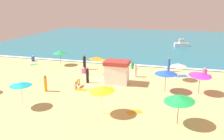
# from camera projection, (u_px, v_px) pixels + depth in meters

# --- Properties ---
(ground_plane) EXTENTS (60.00, 60.00, 0.00)m
(ground_plane) POSITION_uv_depth(u_px,v_px,m) (110.00, 78.00, 28.47)
(ground_plane) COLOR #D8B775
(ocean_water) EXTENTS (60.00, 44.00, 0.10)m
(ocean_water) POSITION_uv_depth(u_px,v_px,m) (143.00, 41.00, 54.41)
(ocean_water) COLOR teal
(ocean_water) RESTS_ON ground_plane
(wave_breaker_foam) EXTENTS (57.00, 0.70, 0.01)m
(wave_breaker_foam) POSITION_uv_depth(u_px,v_px,m) (122.00, 64.00, 34.28)
(wave_breaker_foam) COLOR white
(wave_breaker_foam) RESTS_ON ocean_water
(lifeguard_cabana) EXTENTS (2.68, 1.99, 2.53)m
(lifeguard_cabana) POSITION_uv_depth(u_px,v_px,m) (117.00, 72.00, 26.27)
(lifeguard_cabana) COLOR white
(lifeguard_cabana) RESTS_ON ground_plane
(beach_umbrella_0) EXTENTS (2.98, 2.98, 2.35)m
(beach_umbrella_0) POSITION_uv_depth(u_px,v_px,m) (98.00, 58.00, 29.25)
(beach_umbrella_0) COLOR silver
(beach_umbrella_0) RESTS_ON ground_plane
(beach_umbrella_1) EXTENTS (3.16, 3.15, 2.31)m
(beach_umbrella_1) POSITION_uv_depth(u_px,v_px,m) (179.00, 99.00, 17.19)
(beach_umbrella_1) COLOR #4C3823
(beach_umbrella_1) RESTS_ON ground_plane
(beach_umbrella_2) EXTENTS (2.54, 2.54, 2.22)m
(beach_umbrella_2) POSITION_uv_depth(u_px,v_px,m) (21.00, 84.00, 20.16)
(beach_umbrella_2) COLOR silver
(beach_umbrella_2) RESTS_ON ground_plane
(beach_umbrella_3) EXTENTS (2.29, 2.30, 2.23)m
(beach_umbrella_3) POSITION_uv_depth(u_px,v_px,m) (166.00, 72.00, 23.63)
(beach_umbrella_3) COLOR #4C3823
(beach_umbrella_3) RESTS_ON ground_plane
(beach_umbrella_4) EXTENTS (2.07, 2.09, 2.02)m
(beach_umbrella_4) POSITION_uv_depth(u_px,v_px,m) (179.00, 65.00, 27.14)
(beach_umbrella_4) COLOR silver
(beach_umbrella_4) RESTS_ON ground_plane
(beach_umbrella_5) EXTENTS (3.08, 3.08, 2.20)m
(beach_umbrella_5) POSITION_uv_depth(u_px,v_px,m) (200.00, 74.00, 23.14)
(beach_umbrella_5) COLOR #4C3823
(beach_umbrella_5) RESTS_ON ground_plane
(beach_umbrella_6) EXTENTS (2.92, 2.92, 2.42)m
(beach_umbrella_6) POSITION_uv_depth(u_px,v_px,m) (102.00, 89.00, 18.82)
(beach_umbrella_6) COLOR silver
(beach_umbrella_6) RESTS_ON ground_plane
(beach_umbrella_7) EXTENTS (2.12, 2.12, 2.11)m
(beach_umbrella_7) POSITION_uv_depth(u_px,v_px,m) (60.00, 52.00, 33.62)
(beach_umbrella_7) COLOR #4C3823
(beach_umbrella_7) RESTS_ON ground_plane
(parked_bicycle) EXTENTS (0.30, 1.81, 0.76)m
(parked_bicycle) POSITION_uv_depth(u_px,v_px,m) (77.00, 83.00, 25.41)
(parked_bicycle) COLOR black
(parked_bicycle) RESTS_ON ground_plane
(beachgoer_0) EXTENTS (0.37, 0.37, 1.84)m
(beachgoer_0) POSITION_uv_depth(u_px,v_px,m) (169.00, 65.00, 30.77)
(beachgoer_0) COLOR blue
(beachgoer_0) RESTS_ON ground_plane
(beachgoer_1) EXTENTS (0.46, 0.46, 1.95)m
(beachgoer_1) POSITION_uv_depth(u_px,v_px,m) (84.00, 63.00, 31.78)
(beachgoer_1) COLOR black
(beachgoer_1) RESTS_ON ground_plane
(beachgoer_2) EXTENTS (0.38, 0.38, 1.65)m
(beachgoer_2) POSITION_uv_depth(u_px,v_px,m) (45.00, 84.00, 24.01)
(beachgoer_2) COLOR orange
(beachgoer_2) RESTS_ON ground_plane
(beachgoer_3) EXTENTS (0.48, 0.48, 0.79)m
(beachgoer_3) POSITION_uv_depth(u_px,v_px,m) (84.00, 71.00, 30.17)
(beachgoer_3) COLOR #D84CA5
(beachgoer_3) RESTS_ON ground_plane
(beachgoer_4) EXTENTS (0.48, 0.48, 1.60)m
(beachgoer_4) POSITION_uv_depth(u_px,v_px,m) (135.00, 71.00, 28.59)
(beachgoer_4) COLOR white
(beachgoer_4) RESTS_ON ground_plane
(beachgoer_5) EXTENTS (0.58, 0.58, 0.88)m
(beachgoer_5) POSITION_uv_depth(u_px,v_px,m) (33.00, 59.00, 36.24)
(beachgoer_5) COLOR blue
(beachgoer_5) RESTS_ON ground_plane
(beachgoer_6) EXTENTS (0.57, 0.57, 0.95)m
(beachgoer_6) POSITION_uv_depth(u_px,v_px,m) (205.00, 72.00, 29.34)
(beachgoer_6) COLOR #D84CA5
(beachgoer_6) RESTS_ON ground_plane
(beachgoer_8) EXTENTS (0.52, 0.52, 0.95)m
(beachgoer_8) POSITION_uv_depth(u_px,v_px,m) (132.00, 65.00, 32.29)
(beachgoer_8) COLOR green
(beachgoer_8) RESTS_ON ground_plane
(beachgoer_9) EXTENTS (0.42, 0.42, 1.85)m
(beachgoer_9) POSITION_uv_depth(u_px,v_px,m) (87.00, 75.00, 26.46)
(beachgoer_9) COLOR black
(beachgoer_9) RESTS_ON ground_plane
(beach_towel_0) EXTENTS (1.29, 1.42, 0.01)m
(beach_towel_0) POSITION_uv_depth(u_px,v_px,m) (34.00, 64.00, 34.37)
(beach_towel_0) COLOR green
(beach_towel_0) RESTS_ON ground_plane
(beach_towel_1) EXTENTS (1.29, 0.73, 0.01)m
(beach_towel_1) POSITION_uv_depth(u_px,v_px,m) (81.00, 90.00, 24.60)
(beach_towel_1) COLOR orange
(beach_towel_1) RESTS_ON ground_plane
(beach_towel_2) EXTENTS (1.81, 1.50, 0.01)m
(beach_towel_2) POSITION_uv_depth(u_px,v_px,m) (181.00, 76.00, 29.08)
(beach_towel_2) COLOR blue
(beach_towel_2) RESTS_ON ground_plane
(beach_towel_3) EXTENTS (1.46, 1.31, 0.01)m
(beach_towel_3) POSITION_uv_depth(u_px,v_px,m) (134.00, 112.00, 19.62)
(beach_towel_3) COLOR orange
(beach_towel_3) RESTS_ON ground_plane
(small_boat_0) EXTENTS (2.86, 1.55, 1.47)m
(small_boat_0) POSITION_uv_depth(u_px,v_px,m) (181.00, 44.00, 47.55)
(small_boat_0) COLOR white
(small_boat_0) RESTS_ON ocean_water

